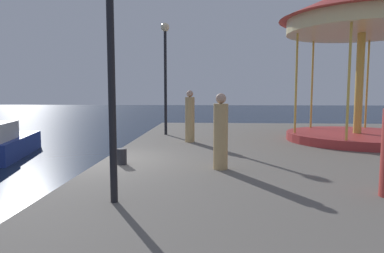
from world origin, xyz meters
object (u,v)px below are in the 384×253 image
lamp_post_mid_promenade (165,60)px  person_far_corner (221,134)px  carousel (362,23)px  lamp_post_near_edge (110,3)px  motorboat_blue (3,144)px  person_near_carousel (190,118)px  bollard_south (122,156)px

lamp_post_mid_promenade → person_far_corner: (2.15, -6.51, -2.32)m
carousel → lamp_post_near_edge: (-6.97, -7.50, -1.06)m
motorboat_blue → person_far_corner: size_ratio=2.75×
lamp_post_near_edge → person_near_carousel: (0.82, 6.96, -2.32)m
carousel → lamp_post_mid_promenade: size_ratio=1.25×
motorboat_blue → person_near_carousel: person_near_carousel is taller
carousel → lamp_post_near_edge: size_ratio=1.23×
carousel → person_near_carousel: size_ratio=3.13×
person_near_carousel → carousel: bearing=5.0°
lamp_post_near_edge → lamp_post_mid_promenade: size_ratio=1.02×
lamp_post_mid_promenade → person_near_carousel: 3.31m
lamp_post_near_edge → lamp_post_mid_promenade: (-0.34, 9.07, -0.05)m
carousel → bollard_south: (-7.61, -4.56, -4.05)m
lamp_post_near_edge → bollard_south: lamp_post_near_edge is taller
lamp_post_mid_promenade → person_near_carousel: lamp_post_mid_promenade is taller
lamp_post_mid_promenade → person_far_corner: 7.24m
person_near_carousel → lamp_post_near_edge: bearing=-96.7°
lamp_post_mid_promenade → motorboat_blue: bearing=-168.2°
person_far_corner → lamp_post_mid_promenade: bearing=108.3°
lamp_post_near_edge → person_far_corner: lamp_post_near_edge is taller
lamp_post_mid_promenade → bollard_south: lamp_post_mid_promenade is taller
lamp_post_near_edge → lamp_post_mid_promenade: 9.08m
bollard_south → person_far_corner: size_ratio=0.22×
motorboat_blue → carousel: size_ratio=0.84×
carousel → bollard_south: bearing=-149.1°
motorboat_blue → lamp_post_near_edge: 10.81m
person_far_corner → motorboat_blue: bearing=148.8°
bollard_south → person_near_carousel: person_near_carousel is taller
lamp_post_mid_promenade → carousel: bearing=-12.1°
motorboat_blue → lamp_post_near_edge: bearing=-49.0°
motorboat_blue → person_far_corner: person_far_corner is taller
lamp_post_mid_promenade → person_far_corner: size_ratio=2.62×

